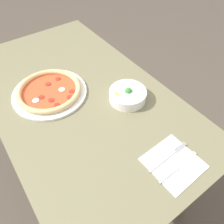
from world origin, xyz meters
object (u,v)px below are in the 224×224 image
fork (168,157)px  knife (177,168)px  pizza (49,91)px  bowl (128,94)px

fork → knife: 0.05m
pizza → knife: bearing=17.7°
bowl → fork: 0.34m
bowl → fork: bowl is taller
pizza → fork: (0.58, 0.21, -0.01)m
bowl → knife: (0.38, -0.08, -0.03)m
bowl → knife: bowl is taller
pizza → bowl: (0.25, 0.28, 0.01)m
pizza → knife: (0.63, 0.20, -0.01)m
pizza → knife: 0.66m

